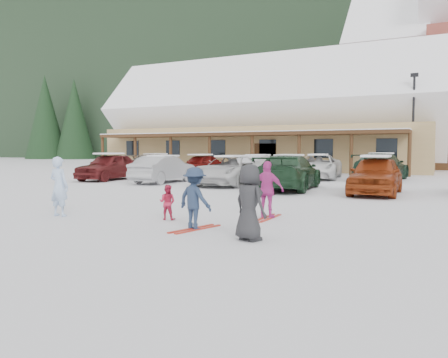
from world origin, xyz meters
The scene contains 24 objects.
ground centered at (0.00, 0.00, 0.00)m, with size 160.00×160.00×0.00m, color white.
forested_hillside centered at (0.00, 85.00, 19.00)m, with size 300.00×70.00×38.00m, color black.
day_lodge centered at (-9.00, 27.96, 3.94)m, with size 29.12×12.50×10.38m.
lamp_post centered at (3.62, 23.46, 3.87)m, with size 0.50×0.25×6.91m.
conifer_0 centered at (-26.00, 30.00, 5.69)m, with size 4.40×4.40×10.20m.
conifer_2 centered at (-30.00, 42.00, 6.83)m, with size 5.28×5.28×12.24m.
conifer_3 centered at (6.00, 44.00, 5.12)m, with size 3.96×3.96×9.18m.
adult_skier centered at (-3.67, -0.85, 0.79)m, with size 0.58×0.38×1.58m, color #AAC7ED.
toddler_red centered at (-0.77, -0.06, 0.44)m, with size 0.43×0.34×0.89m, color #BD2040.
child_navy centered at (0.53, -0.91, 0.69)m, with size 0.89×0.51×1.39m, color #1F2D47.
skis_child_navy centered at (0.53, -0.91, 0.01)m, with size 0.20×1.40×0.03m, color #AF2719.
child_magenta centered at (1.42, 1.25, 0.74)m, with size 0.87×0.36×1.48m, color #C23491.
skis_child_magenta centered at (1.42, 1.25, 0.01)m, with size 0.20×1.40×0.03m, color #AF2719.
bystander_dark centered at (2.06, -1.44, 0.75)m, with size 0.73×0.48×1.50m, color #262629.
parked_car_0 centered at (-11.56, 10.16, 0.76)m, with size 1.80×4.48×1.53m, color #5B1819.
parked_car_1 centered at (-7.65, 9.87, 0.71)m, with size 1.51×4.32×1.42m, color #9B9C9F.
parked_car_2 centered at (-3.91, 10.17, 0.72)m, with size 2.39×5.17×1.44m, color silver.
parked_car_3 centered at (-0.53, 9.08, 0.76)m, with size 2.13×5.23×1.52m, color #1B3922.
parked_car_4 centered at (3.11, 8.80, 0.76)m, with size 1.79×4.45×1.52m, color #913513.
parked_car_7 centered at (-13.27, 17.11, 0.70)m, with size 1.97×4.86×1.41m, color gray.
parked_car_8 centered at (-9.67, 17.37, 0.69)m, with size 1.64×4.08×1.39m, color #5D0D0B.
parked_car_9 centered at (-5.05, 16.67, 0.70)m, with size 1.48×4.25×1.40m, color #B5B6BB.
parked_car_10 centered at (-1.15, 16.53, 0.73)m, with size 2.41×5.22×1.45m, color white.
parked_car_11 centered at (2.38, 16.83, 0.77)m, with size 2.16×5.31×1.54m, color #1E3A2B.
Camera 1 is at (5.37, -9.21, 1.80)m, focal length 35.00 mm.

